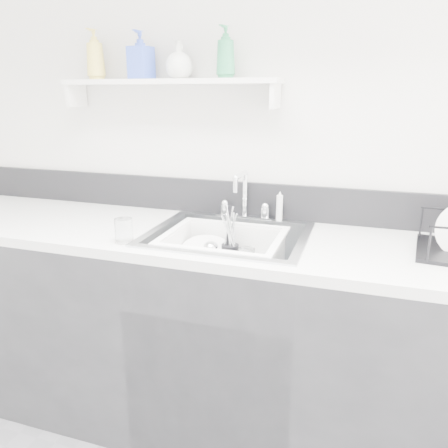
% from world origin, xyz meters
% --- Properties ---
extents(counter_run, '(3.20, 0.62, 0.92)m').
position_xyz_m(counter_run, '(0.00, 1.19, 0.46)').
color(counter_run, '#262629').
rests_on(counter_run, ground).
extents(backsplash, '(3.20, 0.02, 0.16)m').
position_xyz_m(backsplash, '(0.00, 1.49, 1.00)').
color(backsplash, black).
rests_on(backsplash, counter_run).
extents(sink, '(0.64, 0.52, 0.20)m').
position_xyz_m(sink, '(0.00, 1.19, 0.83)').
color(sink, silver).
rests_on(sink, counter_run).
extents(faucet, '(0.26, 0.18, 0.23)m').
position_xyz_m(faucet, '(0.00, 1.44, 0.98)').
color(faucet, silver).
rests_on(faucet, counter_run).
extents(side_sprayer, '(0.03, 0.03, 0.14)m').
position_xyz_m(side_sprayer, '(0.16, 1.44, 0.99)').
color(side_sprayer, white).
rests_on(side_sprayer, counter_run).
extents(wall_shelf, '(1.00, 0.16, 0.12)m').
position_xyz_m(wall_shelf, '(-0.35, 1.42, 1.51)').
color(wall_shelf, silver).
rests_on(wall_shelf, room_shell).
extents(wash_tub, '(0.49, 0.40, 0.18)m').
position_xyz_m(wash_tub, '(-0.01, 1.15, 0.84)').
color(wash_tub, white).
rests_on(wash_tub, sink).
extents(plate_stack, '(0.28, 0.27, 0.11)m').
position_xyz_m(plate_stack, '(-0.09, 1.20, 0.80)').
color(plate_stack, white).
rests_on(plate_stack, wash_tub).
extents(utensil_cup, '(0.07, 0.07, 0.25)m').
position_xyz_m(utensil_cup, '(-0.01, 1.24, 0.82)').
color(utensil_cup, black).
rests_on(utensil_cup, wash_tub).
extents(ladle, '(0.29, 0.26, 0.08)m').
position_xyz_m(ladle, '(-0.04, 1.19, 0.81)').
color(ladle, silver).
rests_on(ladle, wash_tub).
extents(tumbler_in_tub, '(0.09, 0.09, 0.10)m').
position_xyz_m(tumbler_in_tub, '(0.08, 1.20, 0.82)').
color(tumbler_in_tub, white).
rests_on(tumbler_in_tub, wash_tub).
extents(tumbler_counter, '(0.08, 0.08, 0.09)m').
position_xyz_m(tumbler_counter, '(-0.35, 0.98, 0.97)').
color(tumbler_counter, white).
rests_on(tumbler_counter, counter_run).
extents(bowl_small, '(0.11, 0.11, 0.03)m').
position_xyz_m(bowl_small, '(0.06, 1.12, 0.78)').
color(bowl_small, white).
rests_on(bowl_small, wash_tub).
extents(soap_bottle_a, '(0.10, 0.10, 0.22)m').
position_xyz_m(soap_bottle_a, '(-0.70, 1.41, 1.64)').
color(soap_bottle_a, '#D8C151').
rests_on(soap_bottle_a, wall_shelf).
extents(soap_bottle_b, '(0.10, 0.11, 0.20)m').
position_xyz_m(soap_bottle_b, '(-0.47, 1.40, 1.63)').
color(soap_bottle_b, blue).
rests_on(soap_bottle_b, wall_shelf).
extents(soap_bottle_c, '(0.14, 0.14, 0.15)m').
position_xyz_m(soap_bottle_c, '(-0.30, 1.42, 1.61)').
color(soap_bottle_c, silver).
rests_on(soap_bottle_c, wall_shelf).
extents(soap_bottle_d, '(0.10, 0.10, 0.21)m').
position_xyz_m(soap_bottle_d, '(-0.08, 1.42, 1.63)').
color(soap_bottle_d, '#298150').
rests_on(soap_bottle_d, wall_shelf).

